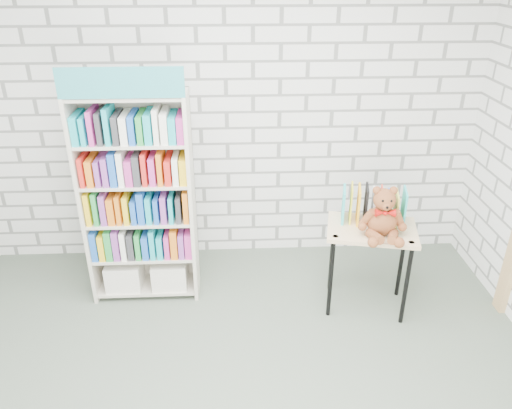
{
  "coord_description": "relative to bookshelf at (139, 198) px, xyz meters",
  "views": [
    {
      "loc": [
        0.05,
        -2.26,
        2.63
      ],
      "look_at": [
        0.21,
        0.95,
        1.02
      ],
      "focal_mm": 35.0,
      "sensor_mm": 36.0,
      "label": 1
    }
  ],
  "objects": [
    {
      "name": "room_shell",
      "position": [
        0.71,
        -1.36,
        0.89
      ],
      "size": [
        4.52,
        4.02,
        2.81
      ],
      "color": "silver",
      "rests_on": "ground"
    },
    {
      "name": "bookshelf",
      "position": [
        0.0,
        0.0,
        0.0
      ],
      "size": [
        0.87,
        0.34,
        1.96
      ],
      "color": "beige",
      "rests_on": "ground"
    },
    {
      "name": "display_table",
      "position": [
        1.82,
        -0.29,
        -0.26
      ],
      "size": [
        0.77,
        0.6,
        0.73
      ],
      "color": "#DCB284",
      "rests_on": "ground"
    },
    {
      "name": "table_books",
      "position": [
        1.85,
        -0.18,
        -0.02
      ],
      "size": [
        0.51,
        0.3,
        0.28
      ],
      "color": "#2AB5B9",
      "rests_on": "display_table"
    },
    {
      "name": "teddy_bear",
      "position": [
        1.86,
        -0.41,
        -0.0
      ],
      "size": [
        0.36,
        0.34,
        0.39
      ],
      "color": "brown",
      "rests_on": "display_table"
    }
  ]
}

